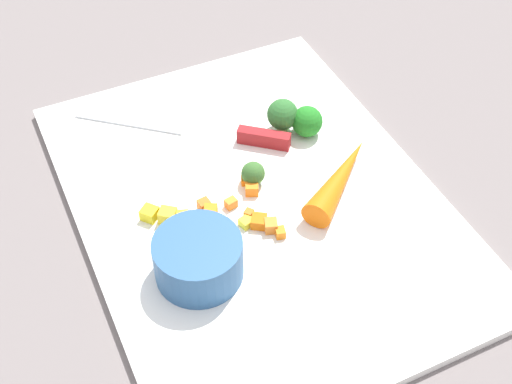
% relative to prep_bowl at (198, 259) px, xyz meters
% --- Properties ---
extents(ground_plane, '(4.00, 4.00, 0.00)m').
position_rel_prep_bowl_xyz_m(ground_plane, '(0.07, -0.10, -0.04)').
color(ground_plane, slate).
extents(cutting_board, '(0.53, 0.39, 0.01)m').
position_rel_prep_bowl_xyz_m(cutting_board, '(0.07, -0.10, -0.03)').
color(cutting_board, white).
rests_on(cutting_board, ground_plane).
extents(prep_bowl, '(0.09, 0.09, 0.05)m').
position_rel_prep_bowl_xyz_m(prep_bowl, '(0.00, 0.00, 0.00)').
color(prep_bowl, '#2E5A8B').
rests_on(prep_bowl, cutting_board).
extents(chef_knife, '(0.19, 0.23, 0.02)m').
position_rel_prep_bowl_xyz_m(chef_knife, '(0.18, -0.10, -0.02)').
color(chef_knife, silver).
rests_on(chef_knife, cutting_board).
extents(whole_carrot, '(0.11, 0.13, 0.03)m').
position_rel_prep_bowl_xyz_m(whole_carrot, '(0.05, -0.19, -0.01)').
color(whole_carrot, orange).
rests_on(whole_carrot, cutting_board).
extents(carrot_dice_0, '(0.02, 0.02, 0.01)m').
position_rel_prep_bowl_xyz_m(carrot_dice_0, '(0.03, -0.08, -0.02)').
color(carrot_dice_0, orange).
rests_on(carrot_dice_0, cutting_board).
extents(carrot_dice_1, '(0.02, 0.02, 0.01)m').
position_rel_prep_bowl_xyz_m(carrot_dice_1, '(0.02, -0.09, -0.02)').
color(carrot_dice_1, orange).
rests_on(carrot_dice_1, cutting_board).
extents(carrot_dice_2, '(0.02, 0.02, 0.01)m').
position_rel_prep_bowl_xyz_m(carrot_dice_2, '(0.08, -0.10, -0.02)').
color(carrot_dice_2, orange).
rests_on(carrot_dice_2, cutting_board).
extents(carrot_dice_3, '(0.01, 0.01, 0.01)m').
position_rel_prep_bowl_xyz_m(carrot_dice_3, '(0.05, -0.08, -0.02)').
color(carrot_dice_3, orange).
rests_on(carrot_dice_3, cutting_board).
extents(carrot_dice_4, '(0.01, 0.01, 0.01)m').
position_rel_prep_bowl_xyz_m(carrot_dice_4, '(0.08, -0.04, -0.02)').
color(carrot_dice_4, orange).
rests_on(carrot_dice_4, cutting_board).
extents(carrot_dice_5, '(0.01, 0.01, 0.01)m').
position_rel_prep_bowl_xyz_m(carrot_dice_5, '(0.07, -0.07, -0.02)').
color(carrot_dice_5, orange).
rests_on(carrot_dice_5, cutting_board).
extents(carrot_dice_6, '(0.01, 0.01, 0.01)m').
position_rel_prep_bowl_xyz_m(carrot_dice_6, '(0.01, -0.10, -0.02)').
color(carrot_dice_6, orange).
rests_on(carrot_dice_6, cutting_board).
extents(carrot_dice_7, '(0.02, 0.02, 0.02)m').
position_rel_prep_bowl_xyz_m(carrot_dice_7, '(0.07, -0.04, -0.02)').
color(carrot_dice_7, orange).
rests_on(carrot_dice_7, cutting_board).
extents(carrot_dice_8, '(0.01, 0.02, 0.01)m').
position_rel_prep_bowl_xyz_m(carrot_dice_8, '(0.10, -0.10, -0.02)').
color(carrot_dice_8, orange).
rests_on(carrot_dice_8, cutting_board).
extents(pepper_dice_0, '(0.02, 0.02, 0.01)m').
position_rel_prep_bowl_xyz_m(pepper_dice_0, '(0.04, -0.07, -0.02)').
color(pepper_dice_0, yellow).
rests_on(pepper_dice_0, cutting_board).
extents(pepper_dice_1, '(0.02, 0.02, 0.02)m').
position_rel_prep_bowl_xyz_m(pepper_dice_1, '(0.08, 0.00, -0.02)').
color(pepper_dice_1, yellow).
rests_on(pepper_dice_1, cutting_board).
extents(pepper_dice_2, '(0.02, 0.02, 0.01)m').
position_rel_prep_bowl_xyz_m(pepper_dice_2, '(0.07, -0.01, -0.02)').
color(pepper_dice_2, yellow).
rests_on(pepper_dice_2, cutting_board).
extents(pepper_dice_3, '(0.02, 0.02, 0.01)m').
position_rel_prep_bowl_xyz_m(pepper_dice_3, '(0.09, 0.02, -0.02)').
color(pepper_dice_3, yellow).
rests_on(pepper_dice_3, cutting_board).
extents(broccoli_floret_0, '(0.03, 0.03, 0.03)m').
position_rel_prep_bowl_xyz_m(broccoli_floret_0, '(0.09, -0.11, -0.01)').
color(broccoli_floret_0, '#91BC65').
rests_on(broccoli_floret_0, cutting_board).
extents(broccoli_floret_1, '(0.04, 0.04, 0.04)m').
position_rel_prep_bowl_xyz_m(broccoli_floret_1, '(0.15, -0.20, -0.01)').
color(broccoli_floret_1, '#90C266').
rests_on(broccoli_floret_1, cutting_board).
extents(broccoli_floret_2, '(0.04, 0.04, 0.05)m').
position_rel_prep_bowl_xyz_m(broccoli_floret_2, '(0.16, -0.18, 0.00)').
color(broccoli_floret_2, '#96BB66').
rests_on(broccoli_floret_2, cutting_board).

